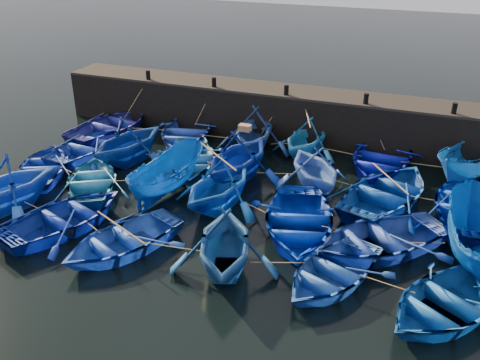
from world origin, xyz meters
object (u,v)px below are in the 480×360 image
(boat_0, at_px, (112,125))
(boat_13, at_px, (45,166))
(boat_8, at_px, (190,160))
(wooden_crate, at_px, (245,128))
(boat_20, at_px, (4,184))

(boat_0, bearing_deg, boat_13, 100.87)
(boat_8, xyz_separation_m, wooden_crate, (2.86, -0.25, 2.05))
(boat_0, bearing_deg, boat_8, 167.62)
(boat_0, bearing_deg, boat_20, 106.18)
(boat_8, distance_m, wooden_crate, 3.53)
(boat_8, bearing_deg, boat_20, -155.02)
(boat_0, xyz_separation_m, wooden_crate, (8.80, -2.77, 2.00))
(boat_8, xyz_separation_m, boat_13, (-5.92, -2.93, -0.05))
(boat_0, distance_m, boat_8, 6.45)
(boat_20, height_order, wooden_crate, wooden_crate)
(boat_13, bearing_deg, wooden_crate, 169.14)
(boat_8, bearing_deg, wooden_crate, -30.73)
(boat_0, xyz_separation_m, boat_13, (0.02, -5.45, -0.10))
(boat_8, height_order, boat_20, boat_20)
(boat_0, relative_size, boat_8, 1.09)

